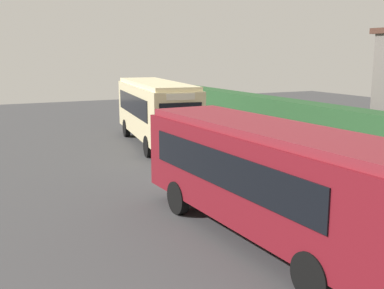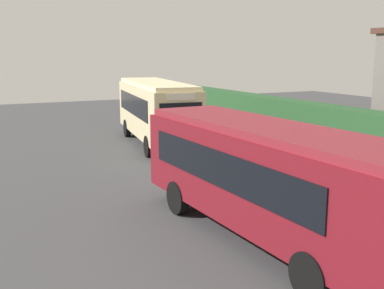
{
  "view_description": "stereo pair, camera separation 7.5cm",
  "coord_description": "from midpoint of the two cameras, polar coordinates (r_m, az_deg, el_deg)",
  "views": [
    {
      "loc": [
        15.31,
        -8.28,
        4.76
      ],
      "look_at": [
        -0.76,
        -0.45,
        1.25
      ],
      "focal_mm": 43.65,
      "sensor_mm": 36.0,
      "label": 1
    },
    {
      "loc": [
        15.34,
        -8.21,
        4.76
      ],
      "look_at": [
        -0.76,
        -0.45,
        1.25
      ],
      "focal_mm": 43.65,
      "sensor_mm": 36.0,
      "label": 2
    }
  ],
  "objects": [
    {
      "name": "person_center",
      "position": [
        23.71,
        2.23,
        1.61
      ],
      "size": [
        0.46,
        0.54,
        1.65
      ],
      "rotation": [
        0.0,
        0.0,
        3.66
      ],
      "color": "#334C8C",
      "rests_on": "ground_plane"
    },
    {
      "name": "traffic_cone",
      "position": [
        22.06,
        12.26,
        -0.82
      ],
      "size": [
        0.36,
        0.36,
        0.6
      ],
      "primitive_type": "cone",
      "color": "orange",
      "rests_on": "ground_plane"
    },
    {
      "name": "bus_cream",
      "position": [
        24.55,
        -4.57,
        4.36
      ],
      "size": [
        9.48,
        3.56,
        3.31
      ],
      "rotation": [
        0.0,
        0.0,
        -0.14
      ],
      "color": "beige",
      "rests_on": "ground_plane"
    },
    {
      "name": "bus_maroon",
      "position": [
        11.98,
        9.04,
        -3.62
      ],
      "size": [
        9.46,
        2.8,
        3.01
      ],
      "rotation": [
        0.0,
        0.0,
        0.05
      ],
      "color": "maroon",
      "rests_on": "ground_plane"
    },
    {
      "name": "person_left",
      "position": [
        25.99,
        2.99,
        2.52
      ],
      "size": [
        0.31,
        0.51,
        1.71
      ],
      "rotation": [
        0.0,
        0.0,
        0.1
      ],
      "color": "maroon",
      "rests_on": "ground_plane"
    },
    {
      "name": "ground_plane",
      "position": [
        18.04,
        2.22,
        -4.21
      ],
      "size": [
        64.0,
        64.0,
        0.0
      ],
      "primitive_type": "plane",
      "color": "#424244"
    },
    {
      "name": "person_right",
      "position": [
        13.98,
        19.81,
        -5.25
      ],
      "size": [
        0.46,
        0.51,
        1.86
      ],
      "rotation": [
        0.0,
        0.0,
        0.6
      ],
      "color": "olive",
      "rests_on": "ground_plane"
    }
  ]
}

